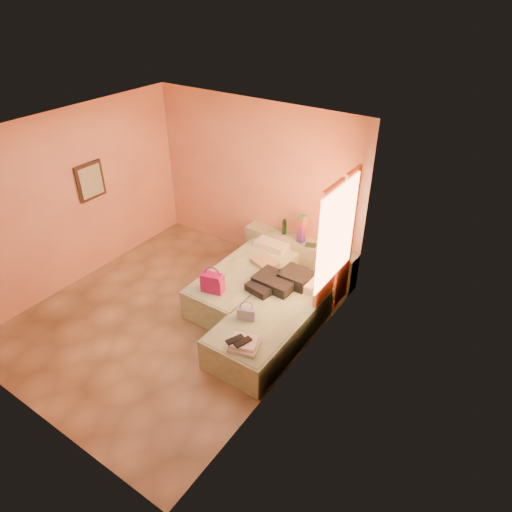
{
  "coord_description": "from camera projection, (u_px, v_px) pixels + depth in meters",
  "views": [
    {
      "loc": [
        4.06,
        -3.74,
        4.52
      ],
      "look_at": [
        0.94,
        0.85,
        0.98
      ],
      "focal_mm": 32.0,
      "sensor_mm": 36.0,
      "label": 1
    }
  ],
  "objects": [
    {
      "name": "ground",
      "position": [
        174.0,
        316.0,
        6.97
      ],
      "size": [
        4.5,
        4.5,
        0.0
      ],
      "primitive_type": "plane",
      "color": "tan",
      "rests_on": "ground"
    },
    {
      "name": "room_walls",
      "position": [
        200.0,
        200.0,
        6.3
      ],
      "size": [
        4.02,
        4.51,
        2.81
      ],
      "color": "#F4AC82",
      "rests_on": "ground"
    },
    {
      "name": "headboard_ledge",
      "position": [
        299.0,
        256.0,
        7.79
      ],
      "size": [
        2.05,
        0.3,
        0.65
      ],
      "primitive_type": "cube",
      "color": "#AFB896",
      "rests_on": "ground"
    },
    {
      "name": "bed_left",
      "position": [
        245.0,
        282.0,
        7.28
      ],
      "size": [
        0.9,
        2.0,
        0.5
      ],
      "primitive_type": "cube",
      "rotation": [
        0.0,
        0.0,
        0.0
      ],
      "color": "beige",
      "rests_on": "ground"
    },
    {
      "name": "bed_right",
      "position": [
        271.0,
        326.0,
        6.4
      ],
      "size": [
        0.9,
        2.0,
        0.5
      ],
      "primitive_type": "cube",
      "rotation": [
        0.0,
        0.0,
        0.0
      ],
      "color": "beige",
      "rests_on": "ground"
    },
    {
      "name": "water_bottle",
      "position": [
        284.0,
        227.0,
        7.72
      ],
      "size": [
        0.09,
        0.09,
        0.27
      ],
      "primitive_type": "cylinder",
      "rotation": [
        0.0,
        0.0,
        -0.3
      ],
      "color": "#123318",
      "rests_on": "headboard_ledge"
    },
    {
      "name": "rainbow_box",
      "position": [
        302.0,
        229.0,
        7.44
      ],
      "size": [
        0.12,
        0.12,
        0.48
      ],
      "primitive_type": "cube",
      "rotation": [
        0.0,
        0.0,
        -0.18
      ],
      "color": "#AD156A",
      "rests_on": "headboard_ledge"
    },
    {
      "name": "small_dish",
      "position": [
        272.0,
        232.0,
        7.82
      ],
      "size": [
        0.11,
        0.11,
        0.03
      ],
      "primitive_type": "cylinder",
      "rotation": [
        0.0,
        0.0,
        0.03
      ],
      "color": "#4F915E",
      "rests_on": "headboard_ledge"
    },
    {
      "name": "green_book",
      "position": [
        311.0,
        245.0,
        7.45
      ],
      "size": [
        0.2,
        0.16,
        0.03
      ],
      "primitive_type": "cube",
      "rotation": [
        0.0,
        0.0,
        0.28
      ],
      "color": "#213F2D",
      "rests_on": "headboard_ledge"
    },
    {
      "name": "flower_vase",
      "position": [
        341.0,
        244.0,
        7.25
      ],
      "size": [
        0.21,
        0.21,
        0.27
      ],
      "primitive_type": "cube",
      "rotation": [
        0.0,
        0.0,
        0.04
      ],
      "color": "silver",
      "rests_on": "headboard_ledge"
    },
    {
      "name": "magenta_handbag",
      "position": [
        213.0,
        282.0,
        6.6
      ],
      "size": [
        0.36,
        0.26,
        0.3
      ],
      "primitive_type": "cube",
      "rotation": [
        0.0,
        0.0,
        0.26
      ],
      "color": "#AD156A",
      "rests_on": "bed_left"
    },
    {
      "name": "khaki_garment",
      "position": [
        265.0,
        262.0,
        7.26
      ],
      "size": [
        0.47,
        0.42,
        0.07
      ],
      "primitive_type": "cube",
      "rotation": [
        0.0,
        0.0,
        -0.33
      ],
      "color": "tan",
      "rests_on": "bed_left"
    },
    {
      "name": "clothes_pile",
      "position": [
        279.0,
        281.0,
        6.71
      ],
      "size": [
        0.67,
        0.67,
        0.2
      ],
      "primitive_type": "cube",
      "rotation": [
        0.0,
        0.0,
        -0.03
      ],
      "color": "black",
      "rests_on": "bed_right"
    },
    {
      "name": "blue_handbag",
      "position": [
        247.0,
        313.0,
        6.12
      ],
      "size": [
        0.27,
        0.19,
        0.16
      ],
      "primitive_type": "cube",
      "rotation": [
        0.0,
        0.0,
        0.38
      ],
      "color": "#455EA5",
      "rests_on": "bed_right"
    },
    {
      "name": "towel_stack",
      "position": [
        244.0,
        345.0,
        5.65
      ],
      "size": [
        0.42,
        0.38,
        0.1
      ],
      "primitive_type": "cube",
      "rotation": [
        0.0,
        0.0,
        0.28
      ],
      "color": "white",
      "rests_on": "bed_right"
    },
    {
      "name": "sandal_pair",
      "position": [
        238.0,
        341.0,
        5.62
      ],
      "size": [
        0.25,
        0.28,
        0.02
      ],
      "primitive_type": "cube",
      "rotation": [
        0.0,
        0.0,
        -0.41
      ],
      "color": "black",
      "rests_on": "towel_stack"
    }
  ]
}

